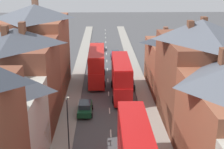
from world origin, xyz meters
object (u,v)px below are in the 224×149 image
car_near_silver (85,108)px  car_parked_left_b (98,47)px  car_parked_left_a (128,82)px  car_parked_right_a (117,63)px  car_near_blue (115,55)px  double_decker_bus_mid_street (121,77)px  double_decker_bus_lead (97,65)px  street_lamp (68,121)px

car_near_silver → car_parked_left_b: car_parked_left_b is taller
car_parked_left_a → car_parked_right_a: 11.22m
car_near_blue → car_parked_right_a: bearing=-90.0°
double_decker_bus_mid_street → car_near_blue: bearing=90.0°
car_parked_left_a → car_parked_right_a: bearing=96.7°
car_near_blue → car_parked_left_a: size_ratio=1.02×
double_decker_bus_lead → street_lamp: size_ratio=1.96×
car_near_blue → car_parked_left_a: (1.30, -17.42, 0.02)m
double_decker_bus_mid_street → car_near_silver: size_ratio=2.60×
double_decker_bus_lead → car_parked_right_a: size_ratio=2.82×
car_near_blue → car_near_silver: 27.16m
car_parked_left_b → street_lamp: bearing=-93.3°
car_parked_right_a → double_decker_bus_mid_street: bearing=-90.0°
car_parked_right_a → street_lamp: (-6.05, -28.95, 2.40)m
car_parked_left_a → car_parked_right_a: (-1.30, 11.14, -0.00)m
double_decker_bus_lead → double_decker_bus_mid_street: same height
double_decker_bus_lead → car_near_blue: double_decker_bus_lead is taller
car_parked_right_a → car_parked_left_b: (-3.60, 13.73, -0.02)m
car_parked_right_a → street_lamp: street_lamp is taller
double_decker_bus_lead → car_parked_left_a: bearing=-32.8°
car_parked_left_a → street_lamp: 19.42m
double_decker_bus_lead → car_near_silver: double_decker_bus_lead is taller
car_near_silver → car_parked_right_a: (4.90, 20.44, 0.03)m
double_decker_bus_lead → street_lamp: street_lamp is taller
car_near_blue → double_decker_bus_mid_street: bearing=-90.0°
double_decker_bus_mid_street → car_near_blue: size_ratio=2.69×
double_decker_bus_lead → car_parked_right_a: bearing=65.7°
double_decker_bus_lead → car_parked_right_a: (3.61, 7.98, -1.97)m
car_near_silver → street_lamp: (-1.15, -8.51, 2.43)m
car_parked_left_b → street_lamp: street_lamp is taller
car_parked_left_b → double_decker_bus_mid_street: bearing=-82.7°
car_near_silver → car_parked_right_a: 21.02m
car_near_blue → street_lamp: street_lamp is taller
street_lamp → car_parked_left_a: bearing=67.6°
double_decker_bus_mid_street → car_near_blue: double_decker_bus_mid_street is taller
car_near_blue → street_lamp: size_ratio=0.73×
car_near_blue → car_parked_left_a: car_parked_left_a is taller
car_parked_right_a → car_near_blue: bearing=90.0°
double_decker_bus_mid_street → car_parked_left_b: bearing=97.3°
double_decker_bus_lead → double_decker_bus_mid_street: bearing=-59.9°
car_near_silver → double_decker_bus_lead: bearing=84.1°
double_decker_bus_lead → car_near_silver: size_ratio=2.60×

